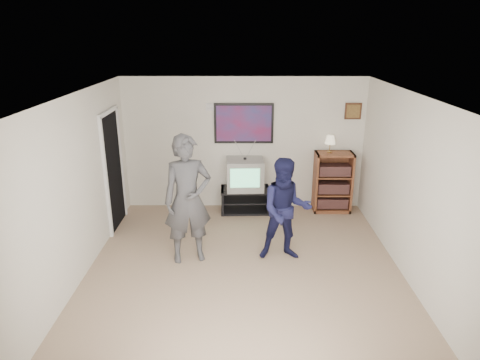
{
  "coord_description": "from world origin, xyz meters",
  "views": [
    {
      "loc": [
        -0.03,
        -5.32,
        3.26
      ],
      "look_at": [
        -0.06,
        0.73,
        1.15
      ],
      "focal_mm": 32.0,
      "sensor_mm": 36.0,
      "label": 1
    }
  ],
  "objects_px": {
    "crt_television": "(245,174)",
    "person_tall": "(188,200)",
    "person_short": "(286,210)",
    "bookshelf": "(333,182)",
    "media_stand": "(245,200)"
  },
  "relations": [
    {
      "from": "person_short",
      "to": "bookshelf",
      "type": "bearing_deg",
      "value": 57.67
    },
    {
      "from": "crt_television",
      "to": "person_tall",
      "type": "height_order",
      "value": "person_tall"
    },
    {
      "from": "media_stand",
      "to": "person_short",
      "type": "relative_size",
      "value": 0.6
    },
    {
      "from": "crt_television",
      "to": "person_short",
      "type": "height_order",
      "value": "person_short"
    },
    {
      "from": "crt_television",
      "to": "media_stand",
      "type": "bearing_deg",
      "value": -2.82
    },
    {
      "from": "media_stand",
      "to": "bookshelf",
      "type": "xyz_separation_m",
      "value": [
        1.65,
        0.05,
        0.34
      ]
    },
    {
      "from": "crt_television",
      "to": "person_short",
      "type": "relative_size",
      "value": 0.43
    },
    {
      "from": "bookshelf",
      "to": "media_stand",
      "type": "bearing_deg",
      "value": -178.27
    },
    {
      "from": "crt_television",
      "to": "bookshelf",
      "type": "distance_m",
      "value": 1.67
    },
    {
      "from": "person_tall",
      "to": "person_short",
      "type": "distance_m",
      "value": 1.44
    },
    {
      "from": "media_stand",
      "to": "bookshelf",
      "type": "height_order",
      "value": "bookshelf"
    },
    {
      "from": "crt_television",
      "to": "person_short",
      "type": "xyz_separation_m",
      "value": [
        0.59,
        -1.78,
        0.04
      ]
    },
    {
      "from": "media_stand",
      "to": "person_tall",
      "type": "bearing_deg",
      "value": -117.01
    },
    {
      "from": "media_stand",
      "to": "person_short",
      "type": "bearing_deg",
      "value": -73.92
    },
    {
      "from": "crt_television",
      "to": "person_short",
      "type": "distance_m",
      "value": 1.87
    }
  ]
}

